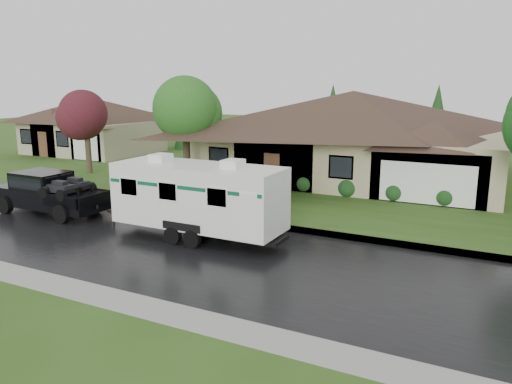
% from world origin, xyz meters
% --- Properties ---
extents(ground, '(140.00, 140.00, 0.00)m').
position_xyz_m(ground, '(0.00, 0.00, 0.00)').
color(ground, '#2C4D18').
rests_on(ground, ground).
extents(road, '(140.00, 8.00, 0.01)m').
position_xyz_m(road, '(0.00, -2.00, 0.01)').
color(road, black).
rests_on(road, ground).
extents(curb, '(140.00, 0.50, 0.15)m').
position_xyz_m(curb, '(0.00, 2.25, 0.07)').
color(curb, gray).
rests_on(curb, ground).
extents(lawn, '(140.00, 26.00, 0.15)m').
position_xyz_m(lawn, '(0.00, 15.00, 0.07)').
color(lawn, '#2C4D18').
rests_on(lawn, ground).
extents(house_main, '(19.44, 10.80, 6.90)m').
position_xyz_m(house_main, '(2.29, 13.84, 3.59)').
color(house_main, tan).
rests_on(house_main, lawn).
extents(house_far, '(10.80, 8.64, 5.80)m').
position_xyz_m(house_far, '(-21.78, 15.85, 2.97)').
color(house_far, tan).
rests_on(house_far, lawn).
extents(tree_left_green, '(3.84, 3.84, 6.36)m').
position_xyz_m(tree_left_green, '(-6.07, 7.39, 4.56)').
color(tree_left_green, '#382B1E').
rests_on(tree_left_green, lawn).
extents(tree_red, '(3.32, 3.32, 5.50)m').
position_xyz_m(tree_red, '(-14.71, 8.10, 3.96)').
color(tree_red, '#382B1E').
rests_on(tree_red, lawn).
extents(shrub_row, '(13.60, 1.00, 1.00)m').
position_xyz_m(shrub_row, '(2.00, 9.30, 0.65)').
color(shrub_row, '#143814').
rests_on(shrub_row, lawn).
extents(pickup_truck, '(6.07, 2.31, 2.02)m').
position_xyz_m(pickup_truck, '(-8.89, -0.44, 1.08)').
color(pickup_truck, black).
rests_on(pickup_truck, ground).
extents(travel_trailer, '(7.49, 2.63, 3.36)m').
position_xyz_m(travel_trailer, '(-0.08, -0.44, 1.78)').
color(travel_trailer, white).
rests_on(travel_trailer, ground).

